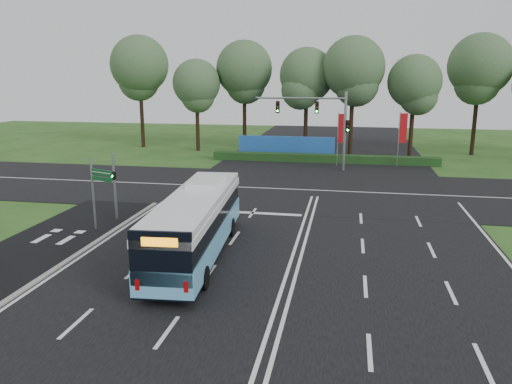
% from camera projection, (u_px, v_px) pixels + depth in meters
% --- Properties ---
extents(ground, '(120.00, 120.00, 0.00)m').
position_uv_depth(ground, '(297.00, 243.00, 25.60)').
color(ground, '#26501A').
rests_on(ground, ground).
extents(road_main, '(20.00, 120.00, 0.04)m').
position_uv_depth(road_main, '(297.00, 242.00, 25.60)').
color(road_main, black).
rests_on(road_main, ground).
extents(road_cross, '(120.00, 14.00, 0.05)m').
position_uv_depth(road_cross, '(314.00, 190.00, 37.08)').
color(road_cross, black).
rests_on(road_cross, ground).
extents(bike_path, '(5.00, 18.00, 0.06)m').
position_uv_depth(bike_path, '(42.00, 246.00, 24.96)').
color(bike_path, black).
rests_on(bike_path, ground).
extents(kerb_strip, '(0.25, 18.00, 0.12)m').
position_uv_depth(kerb_strip, '(86.00, 249.00, 24.52)').
color(kerb_strip, gray).
rests_on(kerb_strip, ground).
extents(city_bus, '(3.22, 11.53, 3.27)m').
position_uv_depth(city_bus, '(197.00, 224.00, 23.23)').
color(city_bus, '#63B5E5').
rests_on(city_bus, ground).
extents(pedestrian_signal, '(0.36, 0.44, 3.98)m').
position_uv_depth(pedestrian_signal, '(114.00, 185.00, 29.04)').
color(pedestrian_signal, gray).
rests_on(pedestrian_signal, ground).
extents(street_sign, '(1.49, 0.61, 4.03)m').
position_uv_depth(street_sign, '(97.00, 186.00, 26.97)').
color(street_sign, gray).
rests_on(street_sign, ground).
extents(banner_flag_mid, '(0.74, 0.09, 5.01)m').
position_uv_depth(banner_flag_mid, '(341.00, 132.00, 46.38)').
color(banner_flag_mid, gray).
rests_on(banner_flag_mid, ground).
extents(banner_flag_right, '(0.75, 0.15, 5.09)m').
position_uv_depth(banner_flag_right, '(402.00, 132.00, 46.09)').
color(banner_flag_right, gray).
rests_on(banner_flag_right, ground).
extents(traffic_light_gantry, '(8.41, 0.28, 7.00)m').
position_uv_depth(traffic_light_gantry, '(325.00, 118.00, 44.11)').
color(traffic_light_gantry, gray).
rests_on(traffic_light_gantry, ground).
extents(hedge, '(22.00, 1.20, 0.80)m').
position_uv_depth(hedge, '(323.00, 159.00, 48.95)').
color(hedge, black).
rests_on(hedge, ground).
extents(blue_hoarding, '(10.00, 0.30, 2.20)m').
position_uv_depth(blue_hoarding, '(286.00, 147.00, 51.90)').
color(blue_hoarding, blue).
rests_on(blue_hoarding, ground).
extents(eucalyptus_row, '(54.41, 9.38, 12.91)m').
position_uv_depth(eucalyptus_row, '(337.00, 73.00, 53.18)').
color(eucalyptus_row, black).
rests_on(eucalyptus_row, ground).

